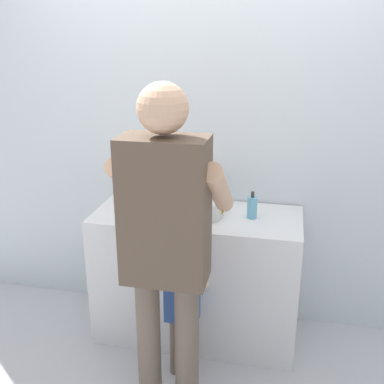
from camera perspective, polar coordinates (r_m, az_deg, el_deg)
ground_plane at (r=3.00m, az=-0.64°, el=-20.07°), size 14.00×14.00×0.00m
back_wall at (r=2.97m, az=1.91°, el=8.65°), size 4.40×0.08×2.70m
vanity_cabinet at (r=3.00m, az=0.61°, el=-10.23°), size 1.26×0.54×0.84m
sink_basin at (r=2.77m, az=0.56°, el=-1.80°), size 0.32×0.32×0.11m
faucet at (r=2.95m, az=1.34°, el=0.02°), size 0.18×0.14×0.18m
toothbrush_cup at (r=2.88m, az=-7.04°, el=-1.15°), size 0.07×0.07×0.21m
soap_bottle at (r=2.75m, az=7.43°, el=-1.89°), size 0.06×0.06×0.16m
child_toddler at (r=2.63m, az=-1.18°, el=-13.29°), size 0.25×0.25×0.81m
adult_parent at (r=2.14m, az=-3.19°, el=-4.89°), size 0.53×0.56×1.71m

